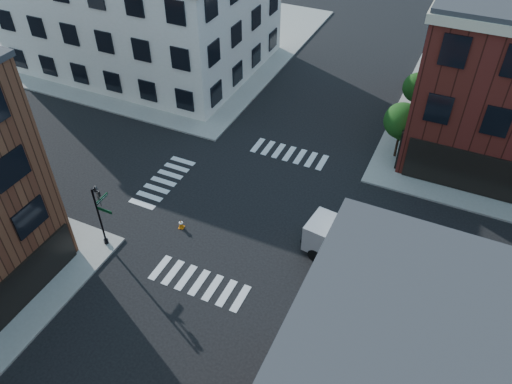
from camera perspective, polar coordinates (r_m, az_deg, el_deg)
The scene contains 8 objects.
ground at distance 33.96m, azimuth -0.63°, elevation -1.96°, with size 120.00×120.00×0.00m, color black.
sidewalk_nw at distance 58.58m, azimuth -10.85°, elevation 16.98°, with size 30.00×30.00×0.15m, color gray.
building_nw at distance 51.76m, azimuth -12.88°, elevation 20.01°, with size 22.00×16.00×11.00m, color silver.
tree_near at distance 38.19m, azimuth 16.41°, elevation 7.60°, with size 2.69×2.69×4.49m.
tree_far at distance 43.53m, azimuth 18.04°, elevation 11.10°, with size 2.43×2.43×4.07m.
signal_pole at distance 31.08m, azimuth -17.39°, elevation -2.02°, with size 1.29×1.24×4.60m.
box_truck at distance 29.71m, azimuth 12.85°, elevation -6.32°, with size 7.68×3.14×3.40m.
traffic_cone at distance 32.82m, azimuth -8.57°, elevation -3.64°, with size 0.42×0.42×0.66m.
Camera 1 is at (10.87, -22.46, 23.04)m, focal length 35.00 mm.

